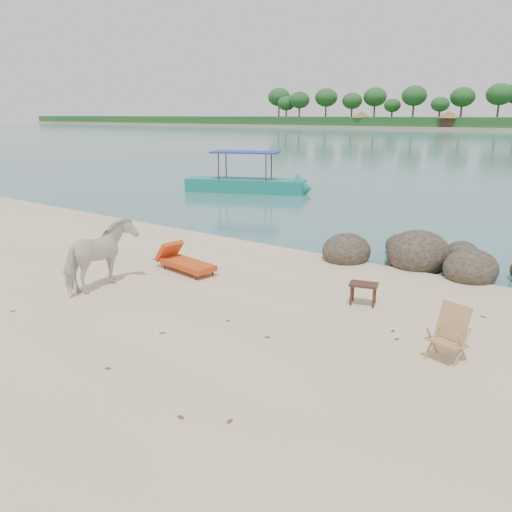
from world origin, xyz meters
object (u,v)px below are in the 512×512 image
at_px(deck_chair, 448,336).
at_px(boulders, 430,259).
at_px(lounge_chair, 188,262).
at_px(boat_near, 245,158).
at_px(cow, 101,257).
at_px(side_table, 363,295).

bearing_deg(deck_chair, boulders, 125.48).
xyz_separation_m(lounge_chair, boat_near, (-7.14, 11.85, 1.37)).
xyz_separation_m(cow, boat_near, (-6.41, 13.84, 0.90)).
relative_size(boulders, lounge_chair, 3.41).
height_order(boulders, cow, cow).
bearing_deg(boulders, boat_near, 146.36).
bearing_deg(side_table, deck_chair, -51.26).
xyz_separation_m(boulders, side_table, (-0.28, -3.49, -0.00)).
distance_m(cow, side_table, 5.75).
height_order(boulders, side_table, boulders).
bearing_deg(boat_near, cow, -87.52).
relative_size(cow, deck_chair, 2.10).
bearing_deg(boat_near, boulders, -56.00).
distance_m(lounge_chair, boat_near, 13.90).
bearing_deg(boat_near, deck_chair, -65.60).
distance_m(side_table, lounge_chair, 4.45).
relative_size(deck_chair, boat_near, 0.13).
relative_size(cow, lounge_chair, 0.95).
relative_size(boulders, side_table, 11.54).
bearing_deg(lounge_chair, cow, -101.69).
xyz_separation_m(side_table, boat_near, (-11.57, 11.37, 1.43)).
bearing_deg(cow, lounge_chair, -120.31).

